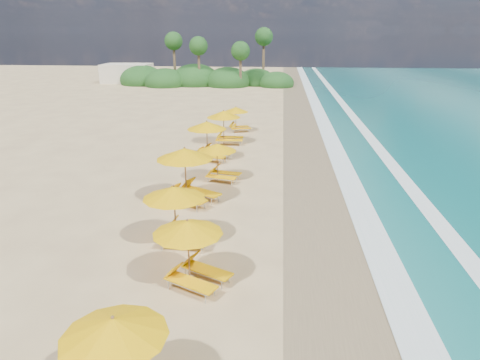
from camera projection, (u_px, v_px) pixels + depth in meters
name	position (u px, v px, depth m)	size (l,w,h in m)	color
ground	(240.00, 204.00, 20.15)	(160.00, 160.00, 0.00)	tan
wet_sand	(327.00, 207.00, 19.79)	(4.00, 160.00, 0.01)	#8C7954
surf_foam	(388.00, 209.00, 19.54)	(4.00, 160.00, 0.01)	white
station_1	(125.00, 356.00, 9.00)	(2.73, 2.62, 2.26)	olive
station_2	(193.00, 249.00, 13.42)	(2.93, 2.93, 2.22)	olive
station_3	(180.00, 211.00, 16.05)	(2.62, 2.45, 2.35)	olive
station_4	(189.00, 172.00, 19.96)	(3.56, 3.56, 2.66)	olive
station_5	(220.00, 159.00, 23.03)	(2.56, 2.47, 2.08)	olive
station_6	(210.00, 138.00, 26.65)	(3.16, 3.09, 2.48)	olive
station_7	(226.00, 125.00, 30.51)	(2.65, 2.46, 2.42)	olive
station_8	(238.00, 117.00, 34.34)	(2.55, 2.48, 2.01)	olive
treeline	(202.00, 78.00, 63.54)	(25.80, 8.80, 9.74)	#163D14
beach_building	(127.00, 73.00, 66.82)	(7.00, 5.00, 2.80)	beige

